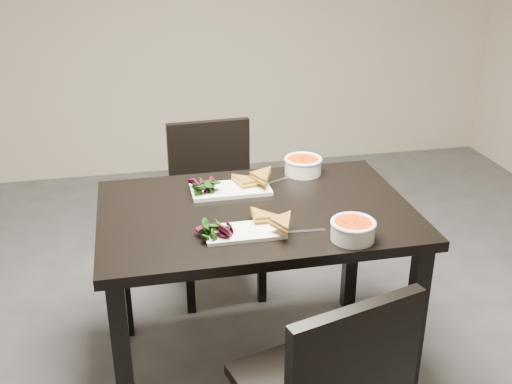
% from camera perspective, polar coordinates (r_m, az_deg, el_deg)
% --- Properties ---
extents(table, '(1.20, 0.80, 0.75)m').
position_cam_1_polar(table, '(2.40, 0.00, -3.69)').
color(table, black).
rests_on(table, ground).
extents(chair_far, '(0.44, 0.44, 0.85)m').
position_cam_1_polar(chair_far, '(3.10, -3.91, -0.47)').
color(chair_far, black).
rests_on(chair_far, ground).
extents(plate_near, '(0.28, 0.14, 0.01)m').
position_cam_1_polar(plate_near, '(2.16, -1.10, -3.76)').
color(plate_near, white).
rests_on(plate_near, table).
extents(sandwich_near, '(0.14, 0.11, 0.05)m').
position_cam_1_polar(sandwich_near, '(2.18, 0.50, -2.71)').
color(sandwich_near, olive).
rests_on(sandwich_near, plate_near).
extents(salad_near, '(0.09, 0.08, 0.04)m').
position_cam_1_polar(salad_near, '(2.14, -3.74, -3.38)').
color(salad_near, black).
rests_on(salad_near, plate_near).
extents(soup_bowl_near, '(0.16, 0.16, 0.07)m').
position_cam_1_polar(soup_bowl_near, '(2.14, 9.04, -3.42)').
color(soup_bowl_near, white).
rests_on(soup_bowl_near, table).
extents(cutlery_near, '(0.18, 0.03, 0.00)m').
position_cam_1_polar(cutlery_near, '(2.18, 4.21, -3.69)').
color(cutlery_near, silver).
rests_on(cutlery_near, table).
extents(plate_far, '(0.32, 0.16, 0.02)m').
position_cam_1_polar(plate_far, '(2.50, -2.39, 0.23)').
color(plate_far, white).
rests_on(plate_far, table).
extents(sandwich_far, '(0.19, 0.16, 0.05)m').
position_cam_1_polar(sandwich_far, '(2.48, -0.87, 0.94)').
color(sandwich_far, olive).
rests_on(sandwich_far, plate_far).
extents(salad_far, '(0.10, 0.09, 0.04)m').
position_cam_1_polar(salad_far, '(2.47, -4.69, 0.67)').
color(salad_far, black).
rests_on(salad_far, plate_far).
extents(soup_bowl_far, '(0.17, 0.17, 0.07)m').
position_cam_1_polar(soup_bowl_far, '(2.67, 4.41, 2.57)').
color(soup_bowl_far, white).
rests_on(soup_bowl_far, table).
extents(cutlery_far, '(0.17, 0.09, 0.00)m').
position_cam_1_polar(cutlery_far, '(2.58, 1.41, 0.87)').
color(cutlery_far, silver).
rests_on(cutlery_far, table).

